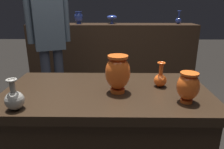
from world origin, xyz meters
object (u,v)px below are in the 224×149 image
(vase_centerpiece, at_px, (118,73))
(shelf_vase_left, at_px, (79,17))
(vase_tall_behind, at_px, (160,79))
(vase_right_accent, at_px, (188,86))
(shelf_vase_far_left, at_px, (43,14))
(visitor_near_left, at_px, (49,36))
(shelf_vase_center, at_px, (112,18))
(shelf_vase_far_right, at_px, (178,20))
(vase_left_accent, at_px, (14,99))

(vase_centerpiece, height_order, shelf_vase_left, shelf_vase_left)
(vase_tall_behind, bearing_deg, vase_centerpiece, -160.75)
(vase_right_accent, relative_size, shelf_vase_far_left, 0.50)
(vase_right_accent, distance_m, visitor_near_left, 1.77)
(shelf_vase_center, bearing_deg, vase_right_accent, -80.26)
(shelf_vase_far_left, xyz_separation_m, shelf_vase_center, (1.04, 0.11, -0.06))
(shelf_vase_center, distance_m, visitor_near_left, 1.26)
(shelf_vase_center, bearing_deg, visitor_near_left, -123.44)
(vase_tall_behind, relative_size, visitor_near_left, 0.10)
(shelf_vase_left, height_order, shelf_vase_far_right, shelf_vase_far_right)
(vase_left_accent, xyz_separation_m, vase_right_accent, (0.84, 0.09, 0.03))
(vase_tall_behind, relative_size, shelf_vase_far_left, 0.48)
(shelf_vase_left, height_order, shelf_vase_far_left, shelf_vase_far_left)
(vase_centerpiece, relative_size, vase_right_accent, 1.35)
(vase_right_accent, xyz_separation_m, shelf_vase_far_right, (0.62, 2.41, 0.16))
(shelf_vase_far_left, bearing_deg, vase_left_accent, -75.66)
(vase_right_accent, xyz_separation_m, shelf_vase_far_left, (-1.46, 2.31, 0.26))
(vase_left_accent, bearing_deg, shelf_vase_far_left, 104.34)
(vase_centerpiece, xyz_separation_m, shelf_vase_far_right, (0.98, 2.29, 0.13))
(shelf_vase_left, bearing_deg, shelf_vase_center, 3.22)
(vase_left_accent, bearing_deg, vase_tall_behind, 22.24)
(shelf_vase_far_left, relative_size, visitor_near_left, 0.20)
(vase_tall_behind, relative_size, shelf_vase_left, 0.83)
(vase_centerpiece, bearing_deg, shelf_vase_left, 104.45)
(shelf_vase_center, xyz_separation_m, shelf_vase_far_right, (1.04, -0.01, -0.03))
(vase_left_accent, bearing_deg, shelf_vase_center, 80.39)
(shelf_vase_center, relative_size, shelf_vase_far_right, 0.78)
(vase_tall_behind, bearing_deg, vase_right_accent, -67.13)
(vase_right_accent, relative_size, shelf_vase_left, 0.86)
(shelf_vase_left, xyz_separation_m, shelf_vase_center, (0.52, 0.03, -0.01))
(shelf_vase_center, height_order, visitor_near_left, visitor_near_left)
(vase_right_accent, bearing_deg, shelf_vase_far_right, 75.51)
(vase_tall_behind, bearing_deg, shelf_vase_far_left, 123.06)
(shelf_vase_center, bearing_deg, shelf_vase_far_right, -0.69)
(vase_right_accent, relative_size, visitor_near_left, 0.10)
(visitor_near_left, bearing_deg, vase_right_accent, 104.26)
(vase_centerpiece, bearing_deg, shelf_vase_far_right, 66.89)
(vase_right_accent, height_order, shelf_vase_far_right, shelf_vase_far_right)
(shelf_vase_center, relative_size, visitor_near_left, 0.10)
(vase_tall_behind, relative_size, shelf_vase_far_right, 0.77)
(vase_left_accent, xyz_separation_m, visitor_near_left, (-0.26, 1.47, 0.09))
(vase_right_accent, height_order, shelf_vase_left, shelf_vase_left)
(shelf_vase_far_left, height_order, shelf_vase_far_right, shelf_vase_far_left)
(vase_right_accent, xyz_separation_m, shelf_vase_left, (-0.94, 2.40, 0.20))
(vase_centerpiece, bearing_deg, vase_tall_behind, 19.25)
(shelf_vase_far_right, bearing_deg, vase_tall_behind, -108.06)
(shelf_vase_left, distance_m, shelf_vase_far_right, 1.56)
(shelf_vase_center, bearing_deg, vase_tall_behind, -81.64)
(vase_centerpiece, distance_m, vase_left_accent, 0.54)
(vase_right_accent, xyz_separation_m, visitor_near_left, (-1.10, 1.38, 0.05))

